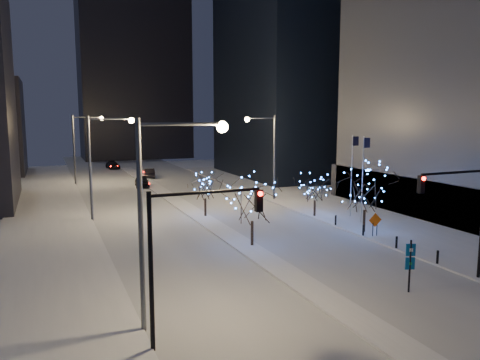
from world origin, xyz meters
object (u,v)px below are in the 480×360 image
car_near (142,181)px  wayfinding_sign (410,260)px  construction_sign (375,222)px  street_lamp_w_far (81,140)px  street_lamp_east (267,146)px  car_mid (149,173)px  holiday_tree_median_far (205,187)px  holiday_tree_median_near (252,199)px  traffic_signal_east (465,206)px  car_far (113,165)px  street_lamp_w_near (163,194)px  traffic_signal_west (186,240)px  holiday_tree_plaza_near (365,190)px  holiday_tree_plaza_far (315,188)px  street_lamp_w_mid (101,153)px

car_near → wayfinding_sign: wayfinding_sign is taller
car_near → wayfinding_sign: 45.77m
car_near → construction_sign: bearing=-63.1°
street_lamp_w_far → street_lamp_east: size_ratio=1.00×
car_mid → holiday_tree_median_far: bearing=96.8°
street_lamp_east → holiday_tree_median_near: 19.75m
traffic_signal_east → car_mid: (-7.44, 54.63, -4.03)m
street_lamp_east → car_mid: (-8.58, 25.62, -5.72)m
car_near → car_far: (-0.80, 24.16, -0.09)m
street_lamp_w_near → traffic_signal_west: 2.70m
traffic_signal_west → street_lamp_w_far: bearing=90.5°
traffic_signal_east → car_far: (-11.24, 69.46, -4.07)m
street_lamp_east → car_far: size_ratio=2.10×
street_lamp_w_far → traffic_signal_west: size_ratio=1.43×
street_lamp_w_near → construction_sign: (19.92, 9.50, -5.18)m
traffic_signal_east → holiday_tree_plaza_near: bearing=80.0°
traffic_signal_west → holiday_tree_median_near: traffic_signal_west is taller
street_lamp_east → holiday_tree_plaza_far: (0.42, -9.91, -3.54)m
car_mid → holiday_tree_median_far: holiday_tree_median_far is taller
traffic_signal_east → holiday_tree_median_far: size_ratio=1.61×
holiday_tree_median_far → wayfinding_sign: 23.71m
holiday_tree_plaza_far → holiday_tree_plaza_near: bearing=-85.5°
street_lamp_w_near → traffic_signal_west: street_lamp_w_near is taller
street_lamp_w_near → construction_sign: 22.67m
street_lamp_w_far → traffic_signal_west: bearing=-89.5°
holiday_tree_plaza_near → street_lamp_w_far: bearing=117.2°
holiday_tree_median_far → holiday_tree_plaza_near: 15.42m
street_lamp_w_mid → street_lamp_east: size_ratio=1.00×
street_lamp_east → traffic_signal_east: 29.08m
car_far → holiday_tree_median_far: size_ratio=1.10×
traffic_signal_west → traffic_signal_east: (17.38, 1.00, 0.00)m
holiday_tree_median_near → wayfinding_sign: 12.90m
street_lamp_w_near → traffic_signal_east: 17.99m
street_lamp_east → construction_sign: street_lamp_east is taller
car_near → car_mid: size_ratio=1.03×
car_mid → holiday_tree_plaza_near: size_ratio=0.71×
holiday_tree_plaza_far → wayfinding_sign: bearing=-106.1°
street_lamp_east → wayfinding_sign: 29.79m
traffic_signal_east → street_lamp_w_far: bearing=109.3°
street_lamp_w_near → construction_sign: bearing=25.5°
car_mid → holiday_tree_plaza_near: holiday_tree_plaza_near is taller
car_far → construction_sign: 60.43m
street_lamp_east → holiday_tree_plaza_far: bearing=-87.6°
holiday_tree_median_far → car_far: bearing=93.5°
street_lamp_w_near → traffic_signal_west: size_ratio=1.43×
traffic_signal_east → car_far: bearing=99.2°
holiday_tree_median_far → holiday_tree_plaza_near: holiday_tree_plaza_near is taller
street_lamp_w_far → holiday_tree_median_far: size_ratio=2.30×
street_lamp_w_near → street_lamp_w_far: (0.00, 50.00, 0.00)m
holiday_tree_plaza_far → street_lamp_w_mid: bearing=160.4°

